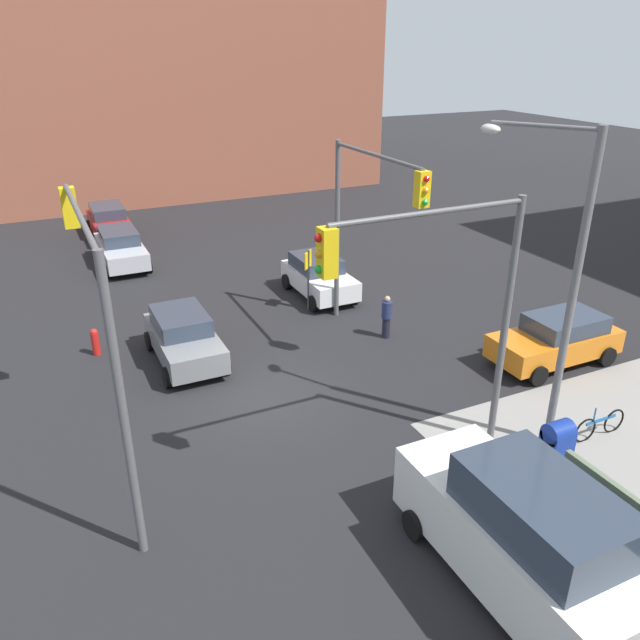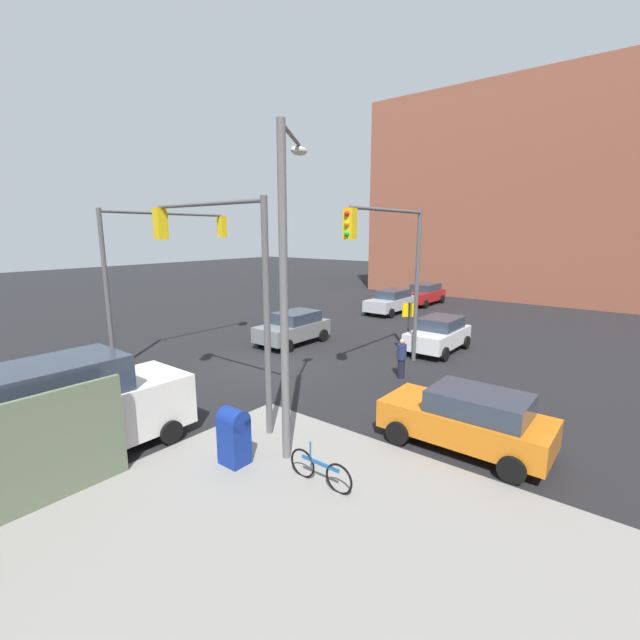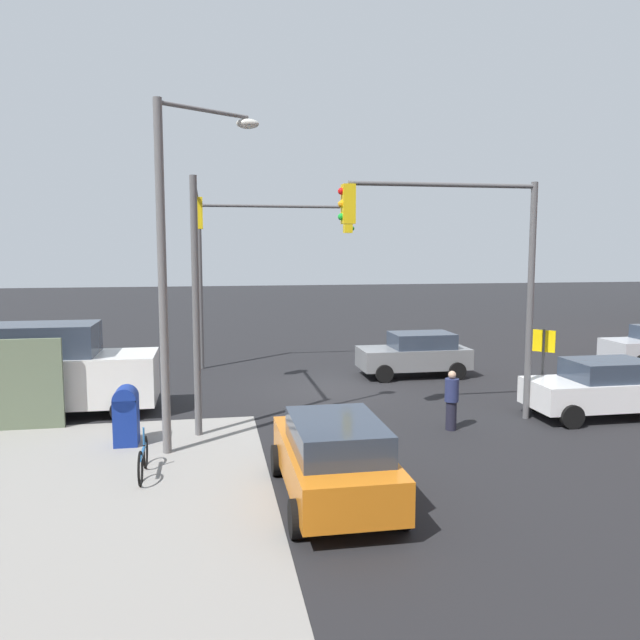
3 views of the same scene
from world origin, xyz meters
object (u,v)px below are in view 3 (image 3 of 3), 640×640
at_px(coupe_orange, 334,457).
at_px(pedestrian_crossing, 452,400).
at_px(coupe_gray, 415,354).
at_px(traffic_signal_nw_corner, 459,252).
at_px(van_white_delivery, 55,371).
at_px(traffic_signal_ne_corner, 196,253).
at_px(fire_hydrant, 433,351).
at_px(mailbox_blue, 126,414).
at_px(bicycle_leaning_on_fence, 143,459).
at_px(traffic_signal_se_corner, 262,250).
at_px(hatchback_white, 600,388).
at_px(street_lamp_corner, 176,249).

bearing_deg(coupe_orange, pedestrian_crossing, -134.58).
bearing_deg(coupe_gray, traffic_signal_nw_corner, 81.40).
bearing_deg(van_white_delivery, traffic_signal_ne_corner, 169.51).
height_order(traffic_signal_nw_corner, fire_hydrant, traffic_signal_nw_corner).
distance_m(traffic_signal_nw_corner, pedestrian_crossing, 3.91).
height_order(mailbox_blue, coupe_orange, coupe_orange).
bearing_deg(bicycle_leaning_on_fence, traffic_signal_se_corner, -106.74).
distance_m(traffic_signal_se_corner, bicycle_leaning_on_fence, 12.96).
relative_size(traffic_signal_se_corner, coupe_gray, 1.62).
bearing_deg(fire_hydrant, bicycle_leaning_on_fence, 47.07).
relative_size(van_white_delivery, pedestrian_crossing, 3.45).
distance_m(coupe_orange, hatchback_white, 9.61).
bearing_deg(traffic_signal_se_corner, van_white_delivery, 44.36).
distance_m(street_lamp_corner, mailbox_blue, 4.19).
height_order(traffic_signal_nw_corner, traffic_signal_se_corner, same).
distance_m(traffic_signal_nw_corner, traffic_signal_ne_corner, 7.18).
height_order(hatchback_white, pedestrian_crossing, hatchback_white).
bearing_deg(traffic_signal_ne_corner, mailbox_blue, 55.29).
distance_m(coupe_gray, pedestrian_crossing, 6.95).
relative_size(traffic_signal_se_corner, mailbox_blue, 4.55).
xyz_separation_m(coupe_orange, pedestrian_crossing, (-3.94, -4.00, -0.04)).
relative_size(traffic_signal_nw_corner, fire_hydrant, 6.91).
relative_size(street_lamp_corner, coupe_gray, 2.00).
distance_m(coupe_orange, van_white_delivery, 9.91).
bearing_deg(traffic_signal_nw_corner, bicycle_leaning_on_fence, 18.61).
relative_size(hatchback_white, van_white_delivery, 0.72).
height_order(traffic_signal_nw_corner, bicycle_leaning_on_fence, traffic_signal_nw_corner).
bearing_deg(fire_hydrant, hatchback_white, 99.99).
xyz_separation_m(traffic_signal_nw_corner, pedestrian_crossing, (0.41, 0.70, -3.82)).
distance_m(traffic_signal_se_corner, traffic_signal_ne_corner, 7.45).
bearing_deg(traffic_signal_se_corner, mailbox_blue, 66.57).
height_order(traffic_signal_nw_corner, mailbox_blue, traffic_signal_nw_corner).
bearing_deg(hatchback_white, van_white_delivery, -11.03).
bearing_deg(street_lamp_corner, coupe_gray, -138.69).
bearing_deg(traffic_signal_ne_corner, hatchback_white, 168.78).
distance_m(traffic_signal_se_corner, hatchback_white, 13.23).
xyz_separation_m(traffic_signal_ne_corner, fire_hydrant, (-9.50, -6.75, -4.13)).
relative_size(pedestrian_crossing, bicycle_leaning_on_fence, 0.90).
height_order(street_lamp_corner, hatchback_white, street_lamp_corner).
xyz_separation_m(traffic_signal_se_corner, hatchback_white, (-8.66, 9.24, -3.84)).
bearing_deg(hatchback_white, pedestrian_crossing, 5.71).
bearing_deg(traffic_signal_nw_corner, traffic_signal_ne_corner, -15.80).
bearing_deg(pedestrian_crossing, traffic_signal_nw_corner, -178.48).
bearing_deg(traffic_signal_ne_corner, bicycle_leaning_on_fence, 76.69).
xyz_separation_m(traffic_signal_se_corner, fire_hydrant, (-7.08, 0.30, -4.19)).
xyz_separation_m(fire_hydrant, hatchback_white, (-1.58, 8.94, 0.36)).
bearing_deg(coupe_gray, hatchback_white, 117.02).
bearing_deg(mailbox_blue, coupe_gray, -145.22).
relative_size(traffic_signal_se_corner, coupe_orange, 1.53).
bearing_deg(fire_hydrant, pedestrian_crossing, 72.30).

